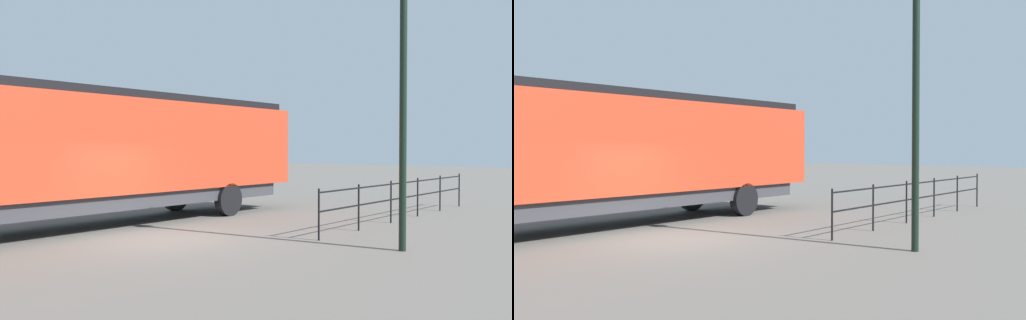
# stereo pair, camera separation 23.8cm
# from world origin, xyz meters

# --- Properties ---
(ground_plane) EXTENTS (120.00, 120.00, 0.00)m
(ground_plane) POSITION_xyz_m (0.00, 0.00, 0.00)
(ground_plane) COLOR #666059
(locomotive) EXTENTS (2.88, 18.29, 3.95)m
(locomotive) POSITION_xyz_m (-3.21, -0.50, 2.23)
(locomotive) COLOR red
(locomotive) RESTS_ON ground_plane
(lamp_post) EXTENTS (0.44, 0.44, 6.80)m
(lamp_post) POSITION_xyz_m (5.39, 2.25, 4.38)
(lamp_post) COLOR black
(lamp_post) RESTS_ON ground_plane
(platform_fence) EXTENTS (0.05, 10.44, 1.29)m
(platform_fence) POSITION_xyz_m (3.18, 7.51, 0.84)
(platform_fence) COLOR black
(platform_fence) RESTS_ON ground_plane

